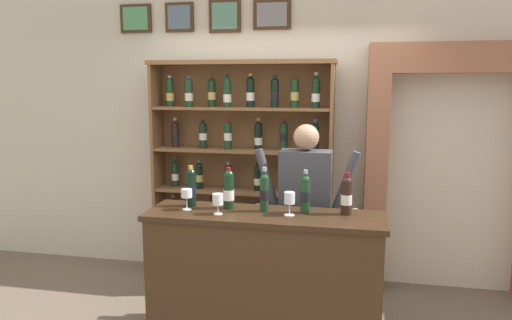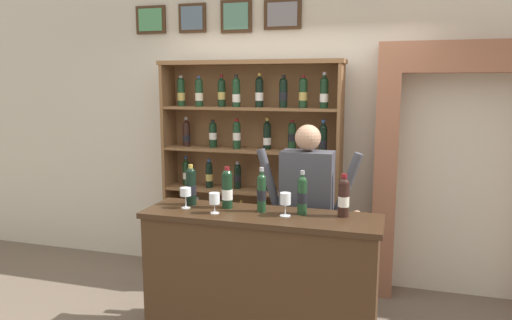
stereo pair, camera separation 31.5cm
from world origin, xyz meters
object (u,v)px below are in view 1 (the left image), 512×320
tasting_bottle_chianti (305,193)px  tasting_bottle_vin_santo (346,195)px  wine_shelf (242,165)px  tasting_bottle_grappa (229,189)px  wine_glass_center (290,199)px  shopkeeper (305,203)px  tasting_bottle_prosecco (191,187)px  wine_glass_right (218,200)px  wine_glass_spare (187,194)px  tasting_counter (264,282)px  tasting_bottle_riserva (264,191)px

tasting_bottle_chianti → tasting_bottle_vin_santo: (0.29, 0.02, -0.00)m
wine_shelf → tasting_bottle_grappa: wine_shelf is taller
wine_shelf → wine_glass_center: size_ratio=12.97×
tasting_bottle_grappa → tasting_bottle_vin_santo: size_ratio=1.03×
shopkeeper → tasting_bottle_prosecco: size_ratio=5.27×
wine_glass_right → wine_glass_spare: (-0.26, 0.07, 0.01)m
tasting_bottle_prosecco → tasting_bottle_grappa: 0.29m
tasting_bottle_vin_santo → wine_glass_right: 0.91m
shopkeeper → wine_glass_center: size_ratio=9.82×
wine_shelf → tasting_bottle_chianti: (0.73, -1.13, 0.01)m
tasting_counter → shopkeeper: shopkeeper is taller
tasting_bottle_riserva → tasting_bottle_chianti: 0.29m
tasting_bottle_grappa → wine_glass_spare: bearing=-161.6°
tasting_bottle_grappa → shopkeeper: bearing=36.2°
wine_glass_right → wine_glass_center: 0.51m
tasting_bottle_grappa → tasting_bottle_riserva: size_ratio=0.96×
tasting_bottle_vin_santo → shopkeeper: bearing=131.2°
tasting_bottle_chianti → wine_glass_right: size_ratio=2.10×
shopkeeper → tasting_bottle_prosecco: shopkeeper is taller
shopkeeper → tasting_bottle_vin_santo: size_ratio=5.43×
tasting_counter → tasting_bottle_grappa: tasting_bottle_grappa is taller
tasting_counter → tasting_bottle_riserva: bearing=98.9°
wine_shelf → tasting_bottle_prosecco: (-0.13, -1.12, 0.01)m
tasting_bottle_vin_santo → wine_glass_spare: bearing=-174.5°
wine_glass_spare → wine_shelf: bearing=83.8°
tasting_counter → wine_glass_center: bearing=-3.1°
tasting_bottle_chianti → tasting_bottle_vin_santo: tasting_bottle_chianti is taller
tasting_counter → tasting_bottle_grappa: 0.73m
tasting_bottle_grappa → wine_glass_right: 0.18m
shopkeeper → tasting_bottle_riserva: size_ratio=5.05×
wine_shelf → shopkeeper: wine_shelf is taller
shopkeeper → tasting_bottle_vin_santo: (0.33, -0.37, 0.17)m
wine_shelf → wine_glass_right: wine_shelf is taller
wine_glass_spare → wine_glass_center: wine_glass_center is taller
tasting_bottle_grappa → wine_glass_center: 0.47m
tasting_bottle_chianti → wine_glass_spare: (-0.86, -0.09, -0.03)m
wine_shelf → wine_glass_center: bearing=-62.8°
tasting_bottle_prosecco → tasting_bottle_grappa: same height
tasting_bottle_grappa → wine_shelf: bearing=98.2°
shopkeeper → tasting_bottle_chianti: size_ratio=5.22×
shopkeeper → tasting_bottle_riserva: bearing=-121.8°
tasting_bottle_vin_santo → wine_glass_right: size_ratio=2.02×
tasting_bottle_grappa → wine_glass_right: bearing=-101.7°
tasting_bottle_chianti → wine_glass_spare: bearing=-174.1°
wine_shelf → tasting_bottle_chianti: bearing=-57.3°
tasting_bottle_vin_santo → wine_glass_right: bearing=-168.4°
shopkeeper → wine_glass_spare: size_ratio=10.56×
tasting_counter → shopkeeper: (0.25, 0.47, 0.49)m
tasting_bottle_riserva → tasting_bottle_prosecco: bearing=176.6°
shopkeeper → wine_glass_spare: (-0.82, -0.48, 0.14)m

